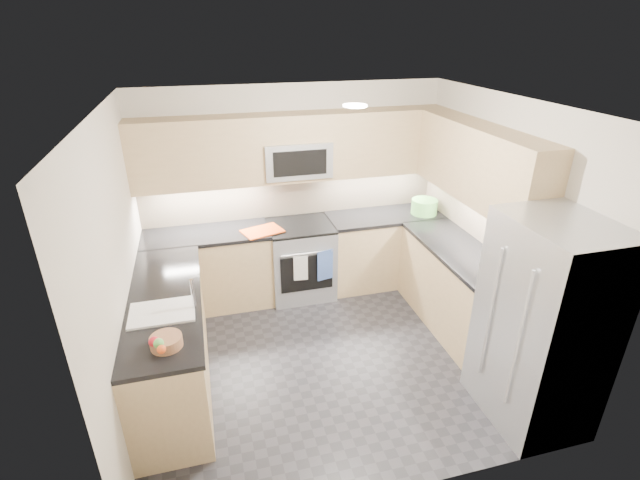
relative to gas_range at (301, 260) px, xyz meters
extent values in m
cube|color=black|center=(0.00, -1.28, -0.46)|extent=(3.60, 3.20, 0.00)
cube|color=beige|center=(0.00, -1.28, 2.04)|extent=(3.60, 3.20, 0.02)
cube|color=beige|center=(0.00, 0.32, 0.79)|extent=(3.60, 0.02, 2.50)
cube|color=beige|center=(0.00, -2.88, 0.79)|extent=(3.60, 0.02, 2.50)
cube|color=beige|center=(-1.80, -1.28, 0.79)|extent=(0.02, 3.20, 2.50)
cube|color=beige|center=(1.80, -1.28, 0.79)|extent=(0.02, 3.20, 2.50)
cube|color=tan|center=(-1.09, 0.02, -0.01)|extent=(1.42, 0.60, 0.90)
cube|color=tan|center=(1.09, 0.02, -0.01)|extent=(1.42, 0.60, 0.90)
cube|color=tan|center=(1.50, -1.12, -0.01)|extent=(0.60, 1.70, 0.90)
cube|color=tan|center=(-1.50, -1.28, -0.01)|extent=(0.60, 2.00, 0.90)
cube|color=black|center=(-1.09, 0.02, 0.47)|extent=(1.42, 0.63, 0.04)
cube|color=black|center=(1.09, 0.02, 0.47)|extent=(1.42, 0.63, 0.04)
cube|color=black|center=(1.50, -1.12, 0.47)|extent=(0.63, 1.70, 0.04)
cube|color=black|center=(-1.50, -1.28, 0.47)|extent=(0.63, 2.00, 0.04)
cube|color=tan|center=(0.00, 0.15, 1.37)|extent=(3.60, 0.35, 0.75)
cube|color=tan|center=(1.62, -1.00, 1.37)|extent=(0.35, 1.95, 0.75)
cube|color=tan|center=(0.00, 0.32, 0.74)|extent=(3.60, 0.01, 0.51)
cube|color=tan|center=(1.80, -0.82, 0.74)|extent=(0.01, 2.30, 0.51)
cube|color=#A8AAB0|center=(0.00, 0.00, 0.00)|extent=(0.76, 0.65, 0.91)
cube|color=black|center=(0.00, 0.00, 0.46)|extent=(0.76, 0.65, 0.03)
cube|color=black|center=(0.00, -0.33, -0.01)|extent=(0.62, 0.02, 0.45)
cylinder|color=#B2B5BA|center=(0.00, -0.35, 0.26)|extent=(0.60, 0.02, 0.02)
cube|color=#A4A6AC|center=(0.00, 0.12, 1.24)|extent=(0.76, 0.40, 0.40)
cube|color=black|center=(0.00, -0.08, 1.24)|extent=(0.60, 0.01, 0.28)
cube|color=#A6A9AE|center=(1.45, -2.43, 0.45)|extent=(0.70, 0.90, 1.80)
cylinder|color=#B2B5BA|center=(1.08, -2.61, 0.49)|extent=(0.02, 0.02, 1.20)
cylinder|color=#B2B5BA|center=(1.08, -2.25, 0.49)|extent=(0.02, 0.02, 1.20)
cube|color=white|center=(-1.50, -1.53, 0.42)|extent=(0.52, 0.38, 0.16)
cylinder|color=silver|center=(-1.24, -1.53, 0.62)|extent=(0.03, 0.03, 0.28)
cylinder|color=#61B84F|center=(1.57, -0.07, 0.58)|extent=(0.36, 0.36, 0.18)
cube|color=#DD4A14|center=(-0.46, -0.10, 0.49)|extent=(0.51, 0.43, 0.01)
cylinder|color=#A46F4C|center=(-1.45, -1.98, 0.53)|extent=(0.29, 0.29, 0.09)
sphere|color=red|center=(-1.52, -2.06, 0.60)|extent=(0.08, 0.08, 0.08)
sphere|color=#5DBE51|center=(-1.49, -2.09, 0.60)|extent=(0.07, 0.07, 0.07)
cube|color=white|center=(-0.08, -0.37, 0.10)|extent=(0.16, 0.03, 0.31)
cube|color=#354F91|center=(0.21, -0.37, 0.10)|extent=(0.20, 0.06, 0.37)
sphere|color=#EE531A|center=(-1.46, -2.16, 0.60)|extent=(0.06, 0.06, 0.06)
camera|label=1|loc=(-1.07, -4.93, 2.64)|focal=26.00mm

